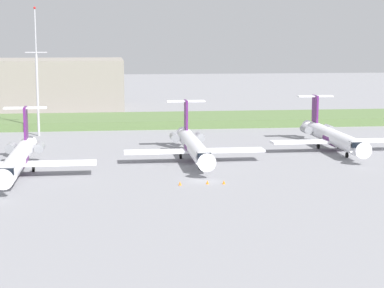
{
  "coord_description": "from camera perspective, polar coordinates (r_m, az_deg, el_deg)",
  "views": [
    {
      "loc": [
        -13.45,
        -95.11,
        20.13
      ],
      "look_at": [
        0.0,
        13.62,
        3.0
      ],
      "focal_mm": 64.27,
      "sensor_mm": 36.0,
      "label": 1
    }
  ],
  "objects": [
    {
      "name": "regional_jet_second",
      "position": [
        112.67,
        0.11,
        -0.1
      ],
      "size": [
        22.81,
        31.0,
        9.0
      ],
      "color": "white",
      "rests_on": "ground"
    },
    {
      "name": "safety_cone_front_marker",
      "position": [
        94.19,
        -1.0,
        -3.28
      ],
      "size": [
        0.44,
        0.44,
        0.55
      ],
      "primitive_type": "cone",
      "color": "orange",
      "rests_on": "ground"
    },
    {
      "name": "safety_cone_rear_marker",
      "position": [
        95.02,
        2.66,
        -3.19
      ],
      "size": [
        0.44,
        0.44,
        0.55
      ],
      "primitive_type": "cone",
      "color": "orange",
      "rests_on": "ground"
    },
    {
      "name": "ground_plane",
      "position": [
        127.43,
        -0.9,
        -0.2
      ],
      "size": [
        500.0,
        500.0,
        0.0
      ],
      "primitive_type": "plane",
      "color": "gray"
    },
    {
      "name": "distant_hangar",
      "position": [
        197.67,
        -14.52,
        4.79
      ],
      "size": [
        60.05,
        29.61,
        14.0
      ],
      "primitive_type": "cube",
      "color": "gray",
      "rests_on": "ground"
    },
    {
      "name": "regional_jet_nearest",
      "position": [
        104.37,
        -14.2,
        -1.09
      ],
      "size": [
        22.81,
        31.0,
        9.0
      ],
      "color": "white",
      "rests_on": "ground"
    },
    {
      "name": "regional_jet_third",
      "position": [
        125.54,
        11.54,
        0.65
      ],
      "size": [
        22.81,
        31.0,
        9.0
      ],
      "color": "white",
      "rests_on": "ground"
    },
    {
      "name": "grass_berm",
      "position": [
        160.32,
        -2.19,
        2.0
      ],
      "size": [
        320.0,
        20.0,
        1.84
      ],
      "primitive_type": "cube",
      "color": "#597542",
      "rests_on": "ground"
    },
    {
      "name": "safety_cone_mid_marker",
      "position": [
        94.95,
        1.29,
        -3.19
      ],
      "size": [
        0.44,
        0.44,
        0.55
      ],
      "primitive_type": "cone",
      "color": "orange",
      "rests_on": "ground"
    },
    {
      "name": "antenna_mast",
      "position": [
        143.38,
        -12.73,
        4.93
      ],
      "size": [
        4.4,
        0.5,
        26.1
      ],
      "color": "#B2B2B7",
      "rests_on": "ground"
    }
  ]
}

